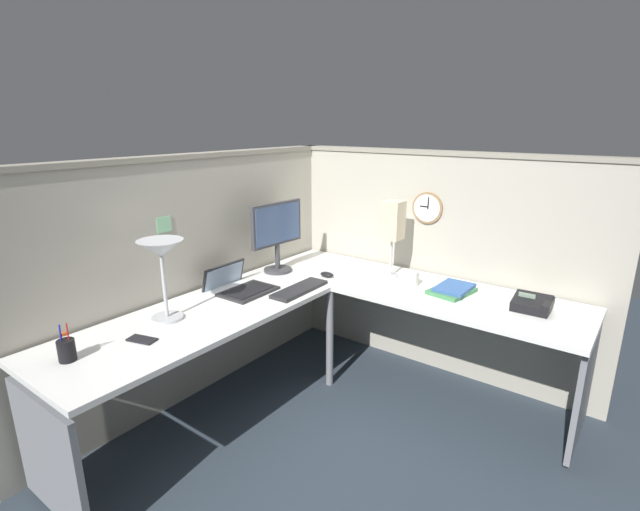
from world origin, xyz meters
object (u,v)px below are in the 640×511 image
monitor (277,232)px  desk_lamp_dome (161,255)px  laptop (237,286)px  cell_phone (142,340)px  computer_mouse (327,274)px  pen_cup (67,350)px  book_stack (453,290)px  coffee_mug (412,279)px  office_phone (533,304)px  desk_lamp_paper (393,222)px  wall_clock (428,208)px  keyboard (299,289)px

monitor → desk_lamp_dome: (-0.99, -0.07, 0.07)m
laptop → cell_phone: size_ratio=2.68×
computer_mouse → pen_cup: pen_cup is taller
pen_cup → book_stack: pen_cup is taller
book_stack → coffee_mug: size_ratio=3.23×
office_phone → pen_cup: bearing=140.4°
book_stack → desk_lamp_paper: (0.05, 0.47, 0.36)m
desk_lamp_dome → wall_clock: size_ratio=2.02×
laptop → office_phone: laptop is taller
keyboard → book_stack: book_stack is taller
monitor → pen_cup: monitor is taller
pen_cup → keyboard: bearing=-11.7°
desk_lamp_paper → wall_clock: size_ratio=2.41×
monitor → office_phone: 1.70m
desk_lamp_dome → cell_phone: 0.44m
desk_lamp_dome → wall_clock: 1.80m
computer_mouse → coffee_mug: coffee_mug is taller
computer_mouse → wall_clock: wall_clock is taller
monitor → desk_lamp_dome: monitor is taller
laptop → computer_mouse: bearing=-29.6°
cell_phone → desk_lamp_dome: bearing=10.9°
monitor → book_stack: (0.33, -1.17, -0.27)m
cell_phone → computer_mouse: bearing=-23.0°
pen_cup → desk_lamp_paper: 2.04m
pen_cup → wall_clock: (2.17, -0.74, 0.41)m
laptop → desk_lamp_dome: (-0.55, -0.03, 0.34)m
desk_lamp_paper → computer_mouse: bearing=127.5°
pen_cup → desk_lamp_paper: desk_lamp_paper is taller
laptop → office_phone: (0.76, -1.61, 0.01)m
pen_cup → coffee_mug: bearing=-23.7°
coffee_mug → monitor: bearing=108.2°
cell_phone → coffee_mug: size_ratio=1.50×
keyboard → cell_phone: bearing=168.3°
book_stack → desk_lamp_paper: desk_lamp_paper is taller
keyboard → desk_lamp_dome: bearing=157.2°
desk_lamp_paper → coffee_mug: (-0.08, -0.20, -0.34)m
cell_phone → desk_lamp_paper: size_ratio=0.27×
laptop → computer_mouse: laptop is taller
monitor → pen_cup: (-1.54, -0.10, -0.24)m
monitor → pen_cup: bearing=-176.2°
pen_cup → cell_phone: 0.33m
cell_phone → desk_lamp_paper: bearing=-33.8°
computer_mouse → wall_clock: 0.84m
cell_phone → coffee_mug: (1.53, -0.72, 0.04)m
monitor → cell_phone: bearing=-171.0°
keyboard → pen_cup: (-1.32, 0.27, 0.04)m
pen_cup → office_phone: 2.42m
computer_mouse → keyboard: bearing=-176.0°
monitor → book_stack: size_ratio=1.61×
keyboard → pen_cup: size_ratio=2.39×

